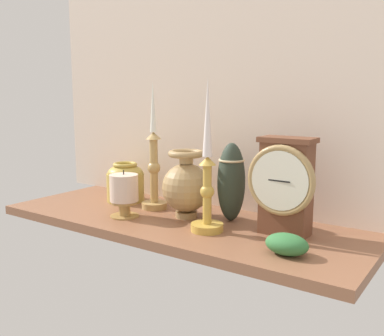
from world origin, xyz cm
name	(u,v)px	position (x,y,z in cm)	size (l,w,h in cm)	color
ground_plane	(178,223)	(0.00, 0.00, -1.20)	(100.00, 36.00, 2.40)	brown
back_wall	(216,94)	(0.00, 18.50, 32.50)	(120.00, 2.00, 65.00)	beige
mantel_clock	(285,185)	(28.21, 3.19, 11.94)	(16.21, 7.65, 22.79)	brown
candlestick_tall_left	(154,168)	(-12.02, 4.88, 11.89)	(7.38, 7.38, 36.06)	tan
candlestick_tall_center	(207,180)	(11.98, -4.46, 12.49)	(7.87, 7.87, 36.35)	gold
brass_vase_bulbous	(186,186)	(0.92, 2.52, 8.58)	(12.91, 12.91, 17.98)	tan
brass_vase_jar	(125,182)	(-24.93, 6.71, 6.08)	(11.41, 11.41, 11.95)	#B89C43
pillar_candle_front	(124,193)	(-13.01, -6.46, 6.58)	(7.71, 7.71, 12.68)	#AB8549
tall_ceramic_vase	(231,182)	(12.23, 6.57, 10.29)	(7.19, 7.19, 20.30)	#2B372C
ivy_sprig	(287,244)	(33.96, -8.66, 2.22)	(9.09, 6.36, 4.43)	#33723A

